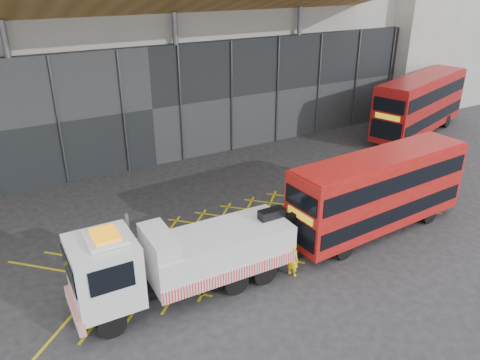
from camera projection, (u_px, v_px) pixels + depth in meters
ground_plane at (203, 248)px, 22.83m from camera, size 120.00×120.00×0.00m
road_markings at (245, 235)px, 23.93m from camera, size 21.56×7.16×0.01m
construction_building at (112, 21)px, 34.52m from camera, size 55.00×23.97×18.00m
recovery_truck at (179, 258)px, 18.90m from camera, size 10.89×2.80×3.80m
bus_towed at (379, 190)px, 23.50m from camera, size 10.45×2.94×4.20m
bus_second at (420, 102)px, 37.82m from camera, size 11.95×6.11×4.77m
worker at (293, 260)px, 20.54m from camera, size 0.55×0.66×1.56m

